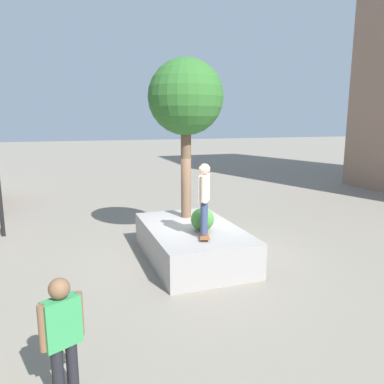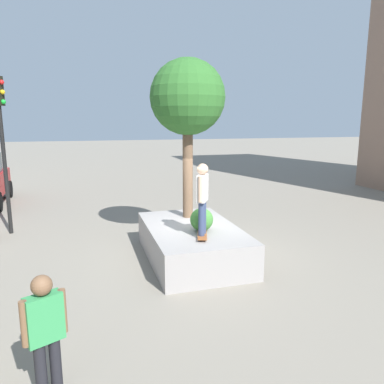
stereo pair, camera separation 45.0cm
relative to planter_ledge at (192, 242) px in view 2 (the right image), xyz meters
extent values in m
plane|color=gray|center=(0.18, -0.29, -0.42)|extent=(120.00, 120.00, 0.00)
cube|color=gray|center=(0.00, 0.00, 0.00)|extent=(3.68, 2.22, 0.85)
cylinder|color=brown|center=(0.96, -0.16, 1.79)|extent=(0.28, 0.28, 2.72)
sphere|color=#2D6628|center=(0.96, -0.16, 3.70)|extent=(2.01, 2.01, 2.01)
sphere|color=#3D7A33|center=(-0.42, -0.12, 0.71)|extent=(0.57, 0.57, 0.57)
cube|color=brown|center=(-0.91, 0.02, 0.49)|extent=(0.83, 0.44, 0.02)
sphere|color=beige|center=(-0.64, 0.02, 0.45)|extent=(0.06, 0.06, 0.06)
sphere|color=beige|center=(-0.69, -0.14, 0.45)|extent=(0.06, 0.06, 0.06)
sphere|color=beige|center=(-1.13, 0.18, 0.45)|extent=(0.06, 0.06, 0.06)
sphere|color=beige|center=(-1.18, 0.02, 0.45)|extent=(0.06, 0.06, 0.06)
cylinder|color=navy|center=(-0.99, 0.07, 0.89)|extent=(0.14, 0.14, 0.78)
cylinder|color=navy|center=(-0.83, -0.02, 0.89)|extent=(0.14, 0.14, 0.78)
cube|color=silver|center=(-0.91, 0.02, 1.58)|extent=(0.48, 0.38, 0.61)
cylinder|color=#D8AD8C|center=(-1.11, 0.14, 1.60)|extent=(0.10, 0.10, 0.58)
cylinder|color=#D8AD8C|center=(-0.71, -0.09, 1.60)|extent=(0.10, 0.10, 0.58)
sphere|color=#D8AD8C|center=(-0.91, 0.02, 2.02)|extent=(0.26, 0.26, 0.26)
cylinder|color=black|center=(9.79, 5.99, -0.03)|extent=(0.79, 0.26, 0.78)
cylinder|color=black|center=(3.67, 4.90, 1.55)|extent=(0.12, 0.12, 3.95)
sphere|color=red|center=(3.62, 4.76, 4.20)|extent=(0.14, 0.14, 0.14)
sphere|color=gold|center=(3.62, 4.76, 3.92)|extent=(0.14, 0.14, 0.14)
sphere|color=green|center=(3.62, 4.76, 3.64)|extent=(0.14, 0.14, 0.14)
cylinder|color=black|center=(-4.20, 3.22, -0.03)|extent=(0.14, 0.14, 0.79)
cylinder|color=black|center=(-4.12, 3.05, -0.03)|extent=(0.14, 0.14, 0.79)
cube|color=#338C4C|center=(-4.16, 3.13, 0.68)|extent=(0.36, 0.48, 0.62)
cylinder|color=brown|center=(-4.26, 3.35, 0.69)|extent=(0.10, 0.10, 0.58)
cylinder|color=brown|center=(-4.06, 2.92, 0.69)|extent=(0.10, 0.10, 0.58)
sphere|color=brown|center=(-4.16, 3.13, 1.11)|extent=(0.26, 0.26, 0.26)
camera|label=1|loc=(-8.52, 2.98, 3.08)|focal=34.28mm
camera|label=2|loc=(-8.66, 2.55, 3.08)|focal=34.28mm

